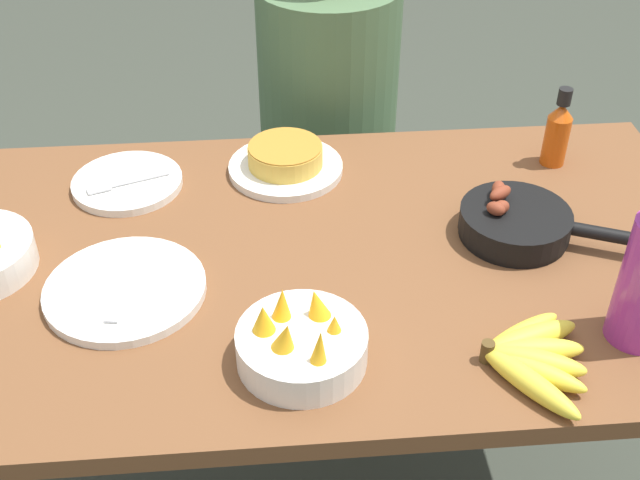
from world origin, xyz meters
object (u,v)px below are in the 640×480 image
(empty_plate_far_left, at_px, (127,183))
(hot_sauce_bottle, at_px, (558,132))
(frittata_plate_center, at_px, (286,161))
(empty_plate_near_front, at_px, (125,289))
(fruit_bowl_citrus, at_px, (301,343))
(person_figure, at_px, (328,170))
(skillet, at_px, (517,223))
(banana_bunch, at_px, (530,356))

(empty_plate_far_left, relative_size, hot_sauce_bottle, 1.29)
(frittata_plate_center, xyz_separation_m, empty_plate_near_front, (-0.28, -0.35, -0.02))
(fruit_bowl_citrus, distance_m, person_figure, 0.95)
(skillet, height_order, hot_sauce_bottle, hot_sauce_bottle)
(fruit_bowl_citrus, bearing_deg, empty_plate_far_left, 121.91)
(frittata_plate_center, bearing_deg, hot_sauce_bottle, -1.29)
(banana_bunch, height_order, hot_sauce_bottle, hot_sauce_bottle)
(fruit_bowl_citrus, bearing_deg, person_figure, 82.17)
(empty_plate_near_front, distance_m, hot_sauce_bottle, 0.89)
(frittata_plate_center, height_order, hot_sauce_bottle, hot_sauce_bottle)
(hot_sauce_bottle, bearing_deg, person_figure, 136.89)
(banana_bunch, relative_size, person_figure, 0.18)
(empty_plate_far_left, distance_m, fruit_bowl_citrus, 0.58)
(empty_plate_near_front, height_order, hot_sauce_bottle, hot_sauce_bottle)
(skillet, xyz_separation_m, fruit_bowl_citrus, (-0.40, -0.27, 0.01))
(empty_plate_far_left, bearing_deg, hot_sauce_bottle, 1.08)
(banana_bunch, distance_m, fruit_bowl_citrus, 0.34)
(frittata_plate_center, height_order, person_figure, person_figure)
(empty_plate_near_front, height_order, fruit_bowl_citrus, fruit_bowl_citrus)
(frittata_plate_center, bearing_deg, fruit_bowl_citrus, -90.37)
(person_figure, bearing_deg, empty_plate_near_front, -118.79)
(hot_sauce_bottle, relative_size, person_figure, 0.13)
(empty_plate_near_front, bearing_deg, fruit_bowl_citrus, -32.09)
(banana_bunch, relative_size, empty_plate_far_left, 1.08)
(person_figure, bearing_deg, empty_plate_far_left, -136.43)
(banana_bunch, bearing_deg, empty_plate_far_left, 140.39)
(skillet, bearing_deg, empty_plate_far_left, -174.40)
(fruit_bowl_citrus, distance_m, hot_sauce_bottle, 0.74)
(hot_sauce_bottle, bearing_deg, skillet, -121.31)
(empty_plate_far_left, xyz_separation_m, hot_sauce_bottle, (0.85, 0.02, 0.06))
(empty_plate_far_left, bearing_deg, frittata_plate_center, 5.22)
(skillet, relative_size, fruit_bowl_citrus, 1.56)
(fruit_bowl_citrus, xyz_separation_m, hot_sauce_bottle, (0.54, 0.51, 0.04))
(skillet, height_order, fruit_bowl_citrus, fruit_bowl_citrus)
(empty_plate_near_front, distance_m, person_figure, 0.87)
(empty_plate_far_left, height_order, hot_sauce_bottle, hot_sauce_bottle)
(banana_bunch, relative_size, hot_sauce_bottle, 1.39)
(skillet, xyz_separation_m, empty_plate_far_left, (-0.71, 0.22, -0.02))
(skillet, bearing_deg, banana_bunch, -79.43)
(skillet, bearing_deg, frittata_plate_center, 170.96)
(person_figure, bearing_deg, skillet, -66.16)
(empty_plate_far_left, bearing_deg, fruit_bowl_citrus, -58.09)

